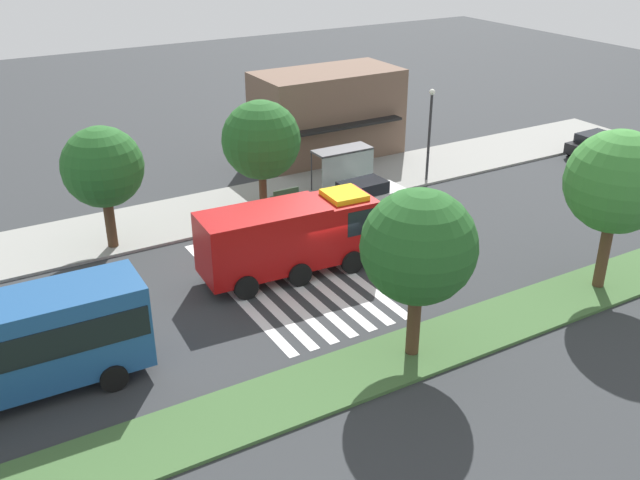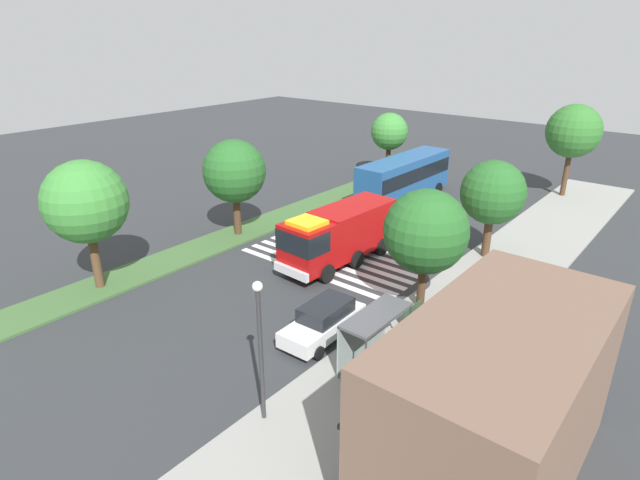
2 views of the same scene
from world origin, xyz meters
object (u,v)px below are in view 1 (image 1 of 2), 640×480
at_px(fire_truck, 294,234).
at_px(median_tree_west, 419,247).
at_px(bus_stop_shelter, 345,162).
at_px(median_tree_center, 617,182).
at_px(parked_car_west, 365,195).
at_px(bench_near_shelter, 285,196).
at_px(sidewalk_tree_center, 261,140).
at_px(street_lamp, 430,127).
at_px(parked_car_mid, 595,144).
at_px(sidewalk_tree_west, 103,168).

height_order(fire_truck, median_tree_west, median_tree_west).
distance_m(bus_stop_shelter, median_tree_west, 17.14).
xyz_separation_m(fire_truck, median_tree_center, (10.94, -8.17, 3.07)).
height_order(parked_car_west, bus_stop_shelter, bus_stop_shelter).
bearing_deg(median_tree_center, bench_near_shelter, 116.08).
relative_size(bench_near_shelter, median_tree_center, 0.23).
distance_m(fire_truck, sidewalk_tree_center, 7.33).
height_order(parked_car_west, median_tree_west, median_tree_west).
bearing_deg(median_tree_center, fire_truck, 143.25).
height_order(fire_truck, street_lamp, street_lamp).
distance_m(parked_car_west, bench_near_shelter, 4.52).
bearing_deg(bench_near_shelter, median_tree_west, -99.97).
bearing_deg(median_tree_center, parked_car_west, 107.71).
xyz_separation_m(parked_car_mid, street_lamp, (-12.90, 1.80, 2.65)).
relative_size(parked_car_west, median_tree_center, 0.66).
xyz_separation_m(sidewalk_tree_west, median_tree_center, (17.55, -14.91, 0.78)).
xyz_separation_m(fire_truck, sidewalk_tree_center, (1.71, 6.74, 2.32)).
bearing_deg(median_tree_west, bus_stop_shelter, 66.58).
xyz_separation_m(parked_car_mid, bench_near_shelter, (-22.20, 2.80, -0.24)).
bearing_deg(street_lamp, sidewalk_tree_west, 178.81).
distance_m(sidewalk_tree_center, median_tree_center, 17.56).
bearing_deg(bus_stop_shelter, parked_car_mid, -8.81).
xyz_separation_m(fire_truck, bench_near_shelter, (3.35, 7.34, -1.36)).
xyz_separation_m(bus_stop_shelter, sidewalk_tree_west, (-13.96, -0.62, 2.36)).
bearing_deg(parked_car_mid, street_lamp, 169.80).
height_order(bus_stop_shelter, sidewalk_tree_center, sidewalk_tree_center).
height_order(bench_near_shelter, median_tree_center, median_tree_center).
distance_m(fire_truck, bench_near_shelter, 8.18).
bearing_deg(sidewalk_tree_center, fire_truck, -104.23).
xyz_separation_m(parked_car_mid, median_tree_west, (-24.93, -12.71, 3.73)).
height_order(street_lamp, median_tree_center, median_tree_center).
height_order(sidewalk_tree_west, median_tree_center, median_tree_center).
relative_size(bus_stop_shelter, median_tree_west, 0.53).
height_order(bus_stop_shelter, sidewalk_tree_west, sidewalk_tree_west).
bearing_deg(bus_stop_shelter, fire_truck, -134.95).
xyz_separation_m(bench_near_shelter, median_tree_west, (-2.73, -15.51, 3.97)).
height_order(bench_near_shelter, median_tree_west, median_tree_west).
relative_size(fire_truck, street_lamp, 1.52).
xyz_separation_m(parked_car_mid, bus_stop_shelter, (-18.20, 2.82, 1.06)).
height_order(parked_car_mid, sidewalk_tree_west, sidewalk_tree_west).
bearing_deg(bus_stop_shelter, bench_near_shelter, -179.70).
bearing_deg(median_tree_west, fire_truck, 94.36).
bearing_deg(sidewalk_tree_center, bench_near_shelter, 20.04).
bearing_deg(parked_car_west, street_lamp, 15.37).
distance_m(bus_stop_shelter, sidewalk_tree_center, 6.15).
bearing_deg(median_tree_center, bus_stop_shelter, 103.02).
bearing_deg(median_tree_west, median_tree_center, -0.00).
bearing_deg(median_tree_west, parked_car_west, 63.79).
height_order(bench_near_shelter, sidewalk_tree_west, sidewalk_tree_west).
relative_size(parked_car_mid, bench_near_shelter, 2.69).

